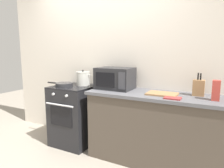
# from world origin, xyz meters

# --- Properties ---
(ground_plane) EXTENTS (10.00, 10.00, 0.00)m
(ground_plane) POSITION_xyz_m (0.00, 0.00, 0.00)
(ground_plane) COLOR #9E9384
(back_wall) EXTENTS (4.40, 0.10, 2.50)m
(back_wall) POSITION_xyz_m (0.30, 0.97, 1.25)
(back_wall) COLOR silver
(back_wall) RESTS_ON ground_plane
(lower_cabinet_right) EXTENTS (1.64, 0.56, 0.88)m
(lower_cabinet_right) POSITION_xyz_m (0.90, 0.62, 0.44)
(lower_cabinet_right) COLOR #4C4238
(lower_cabinet_right) RESTS_ON ground_plane
(countertop_right) EXTENTS (1.70, 0.60, 0.04)m
(countertop_right) POSITION_xyz_m (0.90, 0.62, 0.90)
(countertop_right) COLOR #59595E
(countertop_right) RESTS_ON lower_cabinet_right
(stove) EXTENTS (0.60, 0.64, 0.92)m
(stove) POSITION_xyz_m (-0.35, 0.60, 0.46)
(stove) COLOR black
(stove) RESTS_ON ground_plane
(stock_pot) EXTENTS (0.30, 0.21, 0.24)m
(stock_pot) POSITION_xyz_m (-0.26, 0.72, 1.03)
(stock_pot) COLOR beige
(stock_pot) RESTS_ON stove
(frying_pan) EXTENTS (0.46, 0.26, 0.05)m
(frying_pan) POSITION_xyz_m (-0.47, 0.52, 0.95)
(frying_pan) COLOR #28282B
(frying_pan) RESTS_ON stove
(microwave) EXTENTS (0.50, 0.37, 0.30)m
(microwave) POSITION_xyz_m (0.32, 0.68, 1.07)
(microwave) COLOR #232326
(microwave) RESTS_ON countertop_right
(cutting_board) EXTENTS (0.36, 0.26, 0.02)m
(cutting_board) POSITION_xyz_m (1.01, 0.60, 0.93)
(cutting_board) COLOR #997047
(cutting_board) RESTS_ON countertop_right
(knife_block) EXTENTS (0.13, 0.10, 0.27)m
(knife_block) POSITION_xyz_m (1.40, 0.74, 1.02)
(knife_block) COLOR #997047
(knife_block) RESTS_ON countertop_right
(pasta_box) EXTENTS (0.08, 0.08, 0.22)m
(pasta_box) POSITION_xyz_m (1.59, 0.57, 1.03)
(pasta_box) COLOR #B73D33
(pasta_box) RESTS_ON countertop_right
(oven_mitt) EXTENTS (0.18, 0.14, 0.02)m
(oven_mitt) POSITION_xyz_m (1.16, 0.44, 0.93)
(oven_mitt) COLOR #993333
(oven_mitt) RESTS_ON countertop_right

